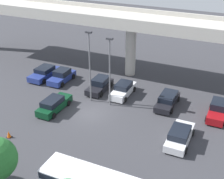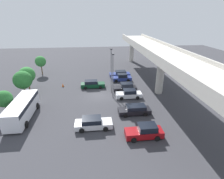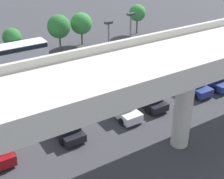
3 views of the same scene
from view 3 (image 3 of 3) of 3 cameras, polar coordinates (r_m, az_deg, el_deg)
The scene contains 17 objects.
ground_plane at distance 33.09m, azimuth -1.20°, elevation 0.31°, with size 106.13×106.13×0.00m, color #38383D.
highway_overpass at distance 22.12m, azimuth 13.88°, elevation 4.82°, with size 50.90×6.04×8.39m.
parked_car_0 at distance 35.06m, azimuth 17.63°, elevation 1.86°, with size 2.25×4.81×1.47m.
parked_car_1 at distance 33.14m, azimuth 14.43°, elevation 0.85°, with size 2.05×4.36×1.63m.
parked_car_2 at distance 35.61m, azimuth 3.32°, elevation 3.63°, with size 1.97×4.77×1.51m.
parked_car_3 at distance 29.79m, azimuth 6.50°, elevation -1.58°, with size 2.04×4.46×1.61m.
parked_car_4 at distance 28.16m, azimuth 1.65°, elevation -3.36°, with size 1.97×4.57×1.55m.
parked_car_5 at distance 26.17m, azimuth -8.74°, elevation -6.52°, with size 2.02×4.79×1.37m.
parked_car_6 at distance 30.56m, azimuth -18.50°, elevation -2.27°, with size 2.11×4.82×1.49m.
shuttle_bus at distance 39.70m, azimuth -17.65°, elevation 6.30°, with size 8.20×2.67×2.63m.
lamp_post_near_aisle at distance 28.75m, azimuth -0.60°, elevation 6.07°, with size 0.70×0.35×7.90m.
lamp_post_mid_lot at distance 29.94m, azimuth 3.30°, elevation 7.36°, with size 0.70×0.35×8.29m.
tree_front_left at distance 49.82m, azimuth 4.66°, elevation 13.78°, with size 2.57×2.57×4.55m.
tree_front_centre at distance 44.94m, azimuth -5.64°, elevation 11.92°, with size 3.05×3.05×4.59m.
tree_front_right at distance 43.00m, azimuth -9.70°, elevation 11.27°, with size 3.13×3.13×4.88m.
tree_front_far_right at distance 41.81m, azimuth -17.83°, elevation 9.04°, with size 2.38×2.38×3.94m.
traffic_cone at distance 40.96m, azimuth -0.36°, elevation 6.42°, with size 0.44×0.44×0.70m.
Camera 3 is at (14.99, 25.21, 15.32)m, focal length 50.00 mm.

